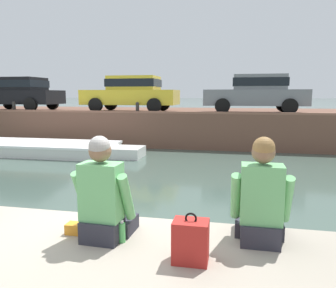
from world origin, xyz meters
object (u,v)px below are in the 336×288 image
Objects in this scene: mooring_bollard_mid at (137,107)px; person_seated_right at (104,200)px; boat_moored_west_white at (49,148)px; car_centre_grey at (256,92)px; bottle_drink at (122,232)px; backpack_on_ledge at (191,241)px; car_leftmost_black at (19,92)px; mooring_bollard_west at (14,106)px; car_left_inner_yellow at (132,92)px; person_seated_middle at (261,202)px.

mooring_bollard_mid reaches higher than person_seated_right.
car_centre_grey is (7.51, 3.31, 2.06)m from boat_moored_west_white.
bottle_drink is 0.69m from backpack_on_ledge.
car_leftmost_black is 10.95m from car_centre_grey.
car_centre_grey is 9.20× the size of mooring_bollard_west.
mooring_bollard_west is 0.46× the size of person_seated_right.
car_left_inner_yellow reaches higher than person_seated_middle.
mooring_bollard_west is 14.10m from backpack_on_ledge.
mooring_bollard_mid is (0.57, -1.08, -0.61)m from car_left_inner_yellow.
car_leftmost_black is 15.25m from backpack_on_ledge.
person_seated_right is at bearing -51.75° from car_leftmost_black.
mooring_bollard_mid is (2.74, 2.23, 1.46)m from boat_moored_west_white.
backpack_on_ledge is at bearing -70.21° from car_left_inner_yellow.
boat_moored_west_white is at bearing 124.38° from person_seated_right.
mooring_bollard_west is at bearing -66.87° from car_leftmost_black.
person_seated_right is at bearing -73.59° from car_left_inner_yellow.
boat_moored_west_white is 1.65× the size of car_leftmost_black.
car_left_inner_yellow is (2.17, 3.31, 2.06)m from boat_moored_west_white.
bottle_drink is (0.18, -0.05, -0.28)m from person_seated_right.
person_seated_middle reaches higher than backpack_on_ledge.
car_centre_grey is at bearing 23.76° from boat_moored_west_white.
mooring_bollard_west is 13.35m from person_seated_right.
mooring_bollard_mid is at bearing 105.99° from bottle_drink.
boat_moored_west_white is 1.60× the size of car_centre_grey.
car_left_inner_yellow is 4.32× the size of person_seated_middle.
boat_moored_west_white is at bearing 125.10° from bottle_drink.
mooring_bollard_mid is at bearing 0.00° from mooring_bollard_west.
car_left_inner_yellow is 11.90m from person_seated_right.
backpack_on_ledge is (0.65, -0.21, 0.07)m from bottle_drink.
mooring_bollard_mid is (5.72, 0.00, 0.00)m from mooring_bollard_west.
mooring_bollard_west reaches higher than bottle_drink.
mooring_bollard_mid is (-4.77, -1.08, -0.61)m from car_centre_grey.
car_left_inner_yellow is 20.42× the size of bottle_drink.
car_leftmost_black is at bearing 170.12° from mooring_bollard_mid.
mooring_bollard_mid reaches higher than person_seated_middle.
mooring_bollard_west is at bearing 134.50° from person_seated_middle.
car_centre_grey is 20.08× the size of bottle_drink.
person_seated_right is 1.00× the size of person_seated_middle.
car_centre_grey reaches higher than mooring_bollard_west.
backpack_on_ledge is at bearing -49.88° from car_leftmost_black.
car_leftmost_black is 6.31m from mooring_bollard_mid.
person_seated_middle is at bearing 8.79° from person_seated_right.
mooring_bollard_west and mooring_bollard_mid have the same top height.
person_seated_right reaches higher than bottle_drink.
car_centre_grey is at bearing 84.31° from backpack_on_ledge.
car_left_inner_yellow reaches higher than boat_moored_west_white.
car_centre_grey is 11.63m from bottle_drink.
mooring_bollard_mid reaches higher than bottle_drink.
bottle_drink is at bearing -14.03° from person_seated_right.
car_centre_grey is 9.20× the size of mooring_bollard_mid.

